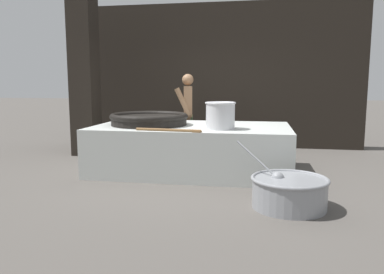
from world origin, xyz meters
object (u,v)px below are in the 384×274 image
cook (187,112)px  stock_pot (220,115)px  giant_wok_near (149,119)px  prep_bowl_vegetables (289,191)px

cook → stock_pot: bearing=104.4°
giant_wok_near → cook: (0.41, 1.36, 0.02)m
stock_pot → prep_bowl_vegetables: size_ratio=0.43×
stock_pot → cook: bearing=116.2°
giant_wok_near → stock_pot: stock_pot is taller
giant_wok_near → stock_pot: size_ratio=2.77×
stock_pot → giant_wok_near: bearing=163.9°
stock_pot → prep_bowl_vegetables: 1.80m
cook → giant_wok_near: bearing=61.4°
giant_wok_near → prep_bowl_vegetables: giant_wok_near is taller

